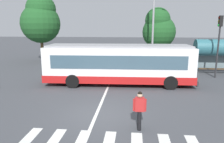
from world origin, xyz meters
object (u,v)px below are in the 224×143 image
Objects in this scene: bus_stop_shelter at (220,48)px; background_tree_right at (159,29)px; parked_car_silver at (139,59)px; twin_arm_street_lamp at (154,10)px; parked_car_champagne at (93,59)px; background_tree_left at (41,19)px; traffic_light_far_corner at (219,37)px; parked_car_charcoal at (117,60)px; pedestrian_crossing_street at (140,108)px; city_transit_bus at (119,64)px.

background_tree_right is (-4.91, 7.15, 1.72)m from bus_stop_shelter.
parked_car_silver is 0.69× the size of background_tree_right.
twin_arm_street_lamp is 1.49× the size of background_tree_right.
twin_arm_street_lamp is (1.28, -1.38, 5.30)m from parked_car_silver.
background_tree_left is at bearing 162.78° from parked_car_champagne.
traffic_light_far_corner is 0.64× the size of background_tree_left.
parked_car_champagne is 1.00× the size of parked_car_charcoal.
background_tree_left reaches higher than parked_car_champagne.
background_tree_right is at bearing 77.28° from twin_arm_street_lamp.
twin_arm_street_lamp is 13.94m from background_tree_left.
traffic_light_far_corner is at bearing 56.50° from pedestrian_crossing_street.
pedestrian_crossing_street is (1.41, -7.33, -0.62)m from city_transit_bus.
twin_arm_street_lamp is at bearing 66.18° from city_transit_bus.
pedestrian_crossing_street is 0.37× the size of parked_car_silver.
parked_car_charcoal is at bearing -8.81° from parked_car_champagne.
city_transit_bus reaches higher than parked_car_charcoal.
bus_stop_shelter reaches higher than parked_car_charcoal.
parked_car_champagne and parked_car_silver have the same top height.
background_tree_right is (14.66, 1.76, -1.13)m from background_tree_left.
twin_arm_street_lamp reaches higher than city_transit_bus.
parked_car_charcoal is at bearing -14.81° from background_tree_left.
city_transit_bus is at bearing -159.76° from traffic_light_far_corner.
background_tree_right is at bearing 81.75° from pedestrian_crossing_street.
background_tree_right is at bearing 114.43° from traffic_light_far_corner.
parked_car_charcoal is 1.03× the size of bus_stop_shelter.
parked_car_champagne is at bearing 165.56° from bus_stop_shelter.
parked_car_champagne is 8.60m from twin_arm_street_lamp.
city_transit_bus is 7.78m from parked_car_charcoal.
bus_stop_shelter is at bearing 28.06° from city_transit_bus.
parked_car_silver is (2.53, 0.65, 0.00)m from parked_car_charcoal.
traffic_light_far_corner reaches higher than city_transit_bus.
parked_car_charcoal is at bearing -138.93° from background_tree_right.
twin_arm_street_lamp is (-6.05, 2.11, 3.65)m from bus_stop_shelter.
parked_car_silver is (0.38, 15.69, -0.20)m from pedestrian_crossing_street.
bus_stop_shelter is (9.87, -2.83, 1.65)m from parked_car_charcoal.
bus_stop_shelter is at bearing 65.14° from traffic_light_far_corner.
city_transit_bus is 2.14× the size of traffic_light_far_corner.
city_transit_bus is 1.37× the size of background_tree_left.
traffic_light_far_corner reaches higher than parked_car_silver.
traffic_light_far_corner is (6.49, -5.30, 2.75)m from parked_car_silver.
bus_stop_shelter reaches higher than city_transit_bus.
twin_arm_street_lamp reaches higher than bus_stop_shelter.
traffic_light_far_corner is at bearing -65.57° from background_tree_right.
twin_arm_street_lamp reaches higher than background_tree_right.
background_tree_right reaches higher than parked_car_charcoal.
parked_car_charcoal is 2.62m from parked_car_silver.
parked_car_charcoal is at bearing 163.98° from bus_stop_shelter.
parked_car_charcoal is 0.88× the size of traffic_light_far_corner.
pedestrian_crossing_street is at bearing -81.86° from parked_car_charcoal.
city_transit_bus reaches higher than parked_car_silver.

